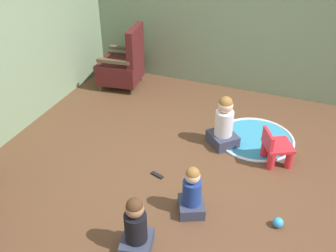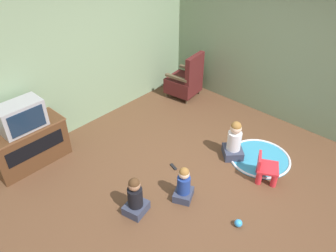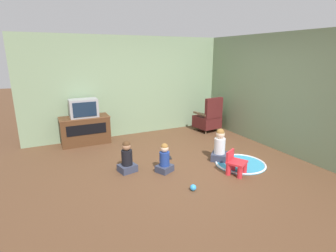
{
  "view_description": "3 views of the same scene",
  "coord_description": "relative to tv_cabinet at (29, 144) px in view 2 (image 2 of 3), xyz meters",
  "views": [
    {
      "loc": [
        -3.26,
        -0.88,
        2.83
      ],
      "look_at": [
        -0.31,
        0.27,
        0.78
      ],
      "focal_mm": 42.0,
      "sensor_mm": 36.0,
      "label": 1
    },
    {
      "loc": [
        -3.04,
        -2.08,
        3.45
      ],
      "look_at": [
        -0.2,
        0.55,
        0.75
      ],
      "focal_mm": 35.0,
      "sensor_mm": 36.0,
      "label": 2
    },
    {
      "loc": [
        -2.43,
        -4.08,
        2.1
      ],
      "look_at": [
        -0.26,
        0.37,
        0.73
      ],
      "focal_mm": 28.0,
      "sensor_mm": 36.0,
      "label": 3
    }
  ],
  "objects": [
    {
      "name": "ground_plane",
      "position": [
        1.59,
        -2.18,
        -0.34
      ],
      "size": [
        30.0,
        30.0,
        0.0
      ],
      "primitive_type": "plane",
      "color": "brown"
    },
    {
      "name": "wall_back",
      "position": [
        1.25,
        0.33,
        0.92
      ],
      "size": [
        5.33,
        0.12,
        2.54
      ],
      "color": "gray",
      "rests_on": "ground_plane"
    },
    {
      "name": "wall_right",
      "position": [
        3.86,
        -2.4,
        0.92
      ],
      "size": [
        0.12,
        5.57,
        2.54
      ],
      "color": "gray",
      "rests_on": "ground_plane"
    },
    {
      "name": "tv_cabinet",
      "position": [
        0.0,
        0.0,
        0.0
      ],
      "size": [
        1.13,
        0.51,
        0.67
      ],
      "color": "#4C2D19",
      "rests_on": "ground_plane"
    },
    {
      "name": "television",
      "position": [
        0.0,
        -0.04,
        0.53
      ],
      "size": [
        0.63,
        0.38,
        0.42
      ],
      "color": "#939399",
      "rests_on": "tv_cabinet"
    },
    {
      "name": "black_armchair",
      "position": [
        3.25,
        -0.4,
        0.01
      ],
      "size": [
        0.66,
        0.68,
        0.96
      ],
      "rotation": [
        0.0,
        0.0,
        3.27
      ],
      "color": "brown",
      "rests_on": "ground_plane"
    },
    {
      "name": "yellow_kid_chair",
      "position": [
        2.15,
        -2.89,
        -0.17
      ],
      "size": [
        0.42,
        0.42,
        0.42
      ],
      "rotation": [
        0.0,
        0.0,
        0.49
      ],
      "color": "red",
      "rests_on": "ground_plane"
    },
    {
      "name": "play_mat",
      "position": [
        2.52,
        -2.61,
        -0.33
      ],
      "size": [
        0.98,
        0.98,
        0.04
      ],
      "color": "teal",
      "rests_on": "ground_plane"
    },
    {
      "name": "child_watching_left",
      "position": [
        0.42,
        -1.95,
        -0.09
      ],
      "size": [
        0.35,
        0.32,
        0.59
      ],
      "rotation": [
        0.0,
        0.0,
        0.22
      ],
      "color": "#33384C",
      "rests_on": "ground_plane"
    },
    {
      "name": "child_watching_center",
      "position": [
        1.04,
        -2.25,
        -0.11
      ],
      "size": [
        0.36,
        0.34,
        0.55
      ],
      "rotation": [
        0.0,
        0.0,
        0.44
      ],
      "color": "#33384C",
      "rests_on": "ground_plane"
    },
    {
      "name": "child_watching_right",
      "position": [
        2.27,
        -2.24,
        -0.06
      ],
      "size": [
        0.45,
        0.45,
        0.66
      ],
      "rotation": [
        0.0,
        0.0,
        0.8
      ],
      "color": "#33384C",
      "rests_on": "ground_plane"
    },
    {
      "name": "toy_ball",
      "position": [
        1.15,
        -3.08,
        -0.29
      ],
      "size": [
        0.1,
        0.1,
        0.1
      ],
      "color": "#3399E5",
      "rests_on": "ground_plane"
    },
    {
      "name": "remote_control",
      "position": [
        1.41,
        -1.73,
        -0.33
      ],
      "size": [
        0.09,
        0.16,
        0.02
      ],
      "rotation": [
        0.0,
        0.0,
        1.27
      ],
      "color": "black",
      "rests_on": "ground_plane"
    }
  ]
}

